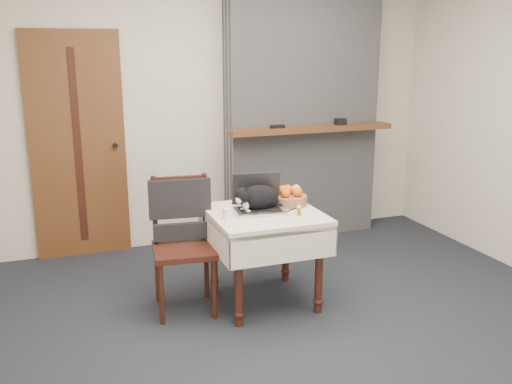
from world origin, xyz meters
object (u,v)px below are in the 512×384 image
at_px(door, 78,146).
at_px(pill_bottle, 299,210).
at_px(fruit_basket, 290,197).
at_px(chair, 182,225).
at_px(side_table, 264,227).
at_px(laptop, 259,201).
at_px(cat, 260,198).
at_px(cream_jar, 227,214).

relative_size(door, pill_bottle, 29.24).
height_order(fruit_basket, chair, chair).
relative_size(side_table, laptop, 1.97).
xyz_separation_m(door, cat, (1.17, -1.46, -0.21)).
xyz_separation_m(laptop, cream_jar, (-0.28, -0.12, -0.03)).
xyz_separation_m(laptop, cat, (0.01, -0.00, 0.03)).
relative_size(door, chair, 2.07).
relative_size(laptop, cream_jar, 5.26).
bearing_deg(chair, cream_jar, -33.86).
xyz_separation_m(door, chair, (0.61, -1.35, -0.38)).
distance_m(side_table, fruit_basket, 0.32).
distance_m(cat, fruit_basket, 0.28).
distance_m(cat, pill_bottle, 0.31).
bearing_deg(chair, laptop, -4.52).
bearing_deg(fruit_basket, laptop, -167.93).
distance_m(door, cream_jar, 1.83).
xyz_separation_m(laptop, chair, (-0.55, 0.11, -0.15)).
bearing_deg(cat, door, 108.58).
bearing_deg(cream_jar, side_table, 12.60).
height_order(cat, fruit_basket, cat).
relative_size(side_table, cream_jar, 10.36).
relative_size(laptop, chair, 0.41).
relative_size(pill_bottle, fruit_basket, 0.27).
relative_size(laptop, pill_bottle, 5.79).
distance_m(side_table, laptop, 0.19).
bearing_deg(door, pill_bottle, -50.35).
relative_size(fruit_basket, chair, 0.26).
bearing_deg(cream_jar, chair, 139.57).
height_order(cream_jar, fruit_basket, fruit_basket).
relative_size(door, cat, 4.42).
relative_size(laptop, fruit_basket, 1.57).
relative_size(laptop, cat, 0.87).
height_order(door, laptop, door).
bearing_deg(chair, cat, -4.76).
height_order(door, cat, door).
xyz_separation_m(fruit_basket, chair, (-0.82, 0.05, -0.14)).
bearing_deg(pill_bottle, fruit_basket, 79.71).
relative_size(cat, cream_jar, 6.02).
height_order(cream_jar, pill_bottle, cream_jar).
distance_m(door, laptop, 1.87).
xyz_separation_m(side_table, cream_jar, (-0.30, -0.07, 0.15)).
xyz_separation_m(cat, chair, (-0.55, 0.11, -0.18)).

